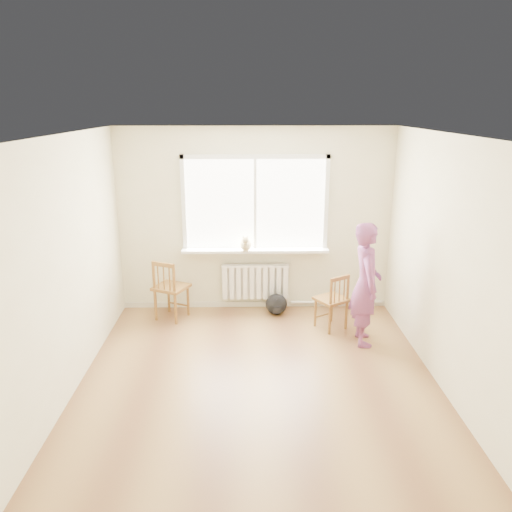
{
  "coord_description": "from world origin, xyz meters",
  "views": [
    {
      "loc": [
        -0.12,
        -4.89,
        2.98
      ],
      "look_at": [
        -0.01,
        1.2,
        1.13
      ],
      "focal_mm": 35.0,
      "sensor_mm": 36.0,
      "label": 1
    }
  ],
  "objects_px": {
    "person": "(366,284)",
    "cat": "(246,244)",
    "backpack": "(276,304)",
    "chair_left": "(169,290)",
    "chair_right": "(334,302)"
  },
  "relations": [
    {
      "from": "person",
      "to": "cat",
      "type": "relative_size",
      "value": 4.21
    },
    {
      "from": "chair_left",
      "to": "person",
      "type": "height_order",
      "value": "person"
    },
    {
      "from": "person",
      "to": "backpack",
      "type": "relative_size",
      "value": 5.05
    },
    {
      "from": "chair_left",
      "to": "chair_right",
      "type": "height_order",
      "value": "chair_left"
    },
    {
      "from": "chair_right",
      "to": "backpack",
      "type": "height_order",
      "value": "chair_right"
    },
    {
      "from": "person",
      "to": "backpack",
      "type": "xyz_separation_m",
      "value": [
        -1.08,
        0.91,
        -0.64
      ]
    },
    {
      "from": "person",
      "to": "backpack",
      "type": "distance_m",
      "value": 1.55
    },
    {
      "from": "cat",
      "to": "chair_left",
      "type": "bearing_deg",
      "value": -165.28
    },
    {
      "from": "backpack",
      "to": "person",
      "type": "bearing_deg",
      "value": -40.22
    },
    {
      "from": "person",
      "to": "cat",
      "type": "height_order",
      "value": "person"
    },
    {
      "from": "person",
      "to": "cat",
      "type": "xyz_separation_m",
      "value": [
        -1.52,
        1.03,
        0.25
      ]
    },
    {
      "from": "chair_right",
      "to": "person",
      "type": "height_order",
      "value": "person"
    },
    {
      "from": "chair_right",
      "to": "person",
      "type": "distance_m",
      "value": 0.65
    },
    {
      "from": "chair_left",
      "to": "chair_right",
      "type": "relative_size",
      "value": 1.12
    },
    {
      "from": "cat",
      "to": "backpack",
      "type": "bearing_deg",
      "value": -13.66
    }
  ]
}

